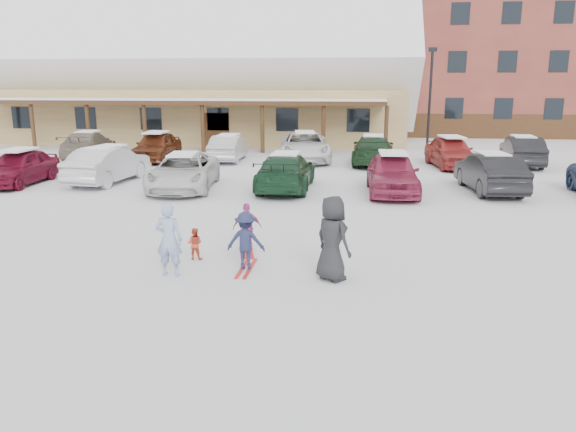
# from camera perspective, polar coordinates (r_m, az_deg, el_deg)

# --- Properties ---
(ground) EXTENTS (160.00, 160.00, 0.00)m
(ground) POSITION_cam_1_polar(r_m,az_deg,el_deg) (12.93, -1.86, -5.31)
(ground) COLOR white
(ground) RESTS_ON ground
(day_lodge) EXTENTS (29.12, 12.50, 10.38)m
(day_lodge) POSITION_cam_1_polar(r_m,az_deg,el_deg) (41.49, -8.56, 13.12)
(day_lodge) COLOR tan
(day_lodge) RESTS_ON ground
(alpine_hotel) EXTENTS (31.48, 14.01, 21.48)m
(alpine_hotel) POSITION_cam_1_polar(r_m,az_deg,el_deg) (51.78, 21.75, 17.61)
(alpine_hotel) COLOR maroon
(alpine_hotel) RESTS_ON ground
(lamp_post) EXTENTS (0.50, 0.25, 6.12)m
(lamp_post) POSITION_cam_1_polar(r_m,az_deg,el_deg) (36.01, 14.24, 12.04)
(lamp_post) COLOR black
(lamp_post) RESTS_ON ground
(conifer_2) EXTENTS (5.28, 5.28, 12.24)m
(conifer_2) POSITION_cam_1_polar(r_m,az_deg,el_deg) (62.83, -24.50, 14.84)
(conifer_2) COLOR black
(conifer_2) RESTS_ON ground
(conifer_3) EXTENTS (3.96, 3.96, 9.18)m
(conifer_3) POSITION_cam_1_polar(r_m,az_deg,el_deg) (56.24, 11.42, 14.30)
(conifer_3) COLOR black
(conifer_3) RESTS_ON ground
(adult_skier) EXTENTS (0.61, 0.41, 1.64)m
(adult_skier) POSITION_cam_1_polar(r_m,az_deg,el_deg) (12.50, -12.00, -2.35)
(adult_skier) COLOR #8A9BC6
(adult_skier) RESTS_ON ground
(toddler_red) EXTENTS (0.40, 0.32, 0.77)m
(toddler_red) POSITION_cam_1_polar(r_m,az_deg,el_deg) (13.64, -9.46, -2.78)
(toddler_red) COLOR #C43E24
(toddler_red) RESTS_ON ground
(child_navy) EXTENTS (0.86, 0.50, 1.33)m
(child_navy) POSITION_cam_1_polar(r_m,az_deg,el_deg) (12.70, -4.32, -2.54)
(child_navy) COLOR #1D2244
(child_navy) RESTS_ON ground
(skis_child_navy) EXTENTS (0.21, 1.40, 0.03)m
(skis_child_navy) POSITION_cam_1_polar(r_m,az_deg,el_deg) (12.90, -4.27, -5.32)
(skis_child_navy) COLOR red
(skis_child_navy) RESTS_ON ground
(child_magenta) EXTENTS (0.77, 0.46, 1.22)m
(child_magenta) POSITION_cam_1_polar(r_m,az_deg,el_deg) (14.08, -4.16, -1.15)
(child_magenta) COLOR #BC348A
(child_magenta) RESTS_ON ground
(skis_child_magenta) EXTENTS (0.52, 1.41, 0.03)m
(skis_child_magenta) POSITION_cam_1_polar(r_m,az_deg,el_deg) (14.25, -4.12, -3.47)
(skis_child_magenta) COLOR red
(skis_child_magenta) RESTS_ON ground
(bystander_dark) EXTENTS (1.06, 1.05, 1.84)m
(bystander_dark) POSITION_cam_1_polar(r_m,az_deg,el_deg) (11.96, 4.52, -2.30)
(bystander_dark) COLOR black
(bystander_dark) RESTS_ON ground
(parked_car_0) EXTENTS (1.78, 4.26, 1.44)m
(parked_car_0) POSITION_cam_1_polar(r_m,az_deg,el_deg) (25.70, -25.63, 4.52)
(parked_car_0) COLOR maroon
(parked_car_0) RESTS_ON ground
(parked_car_1) EXTENTS (2.11, 4.77, 1.52)m
(parked_car_1) POSITION_cam_1_polar(r_m,az_deg,el_deg) (24.77, -17.81, 5.00)
(parked_car_1) COLOR silver
(parked_car_1) RESTS_ON ground
(parked_car_2) EXTENTS (2.86, 5.26, 1.40)m
(parked_car_2) POSITION_cam_1_polar(r_m,az_deg,el_deg) (22.49, -10.57, 4.45)
(parked_car_2) COLOR silver
(parked_car_2) RESTS_ON ground
(parked_car_3) EXTENTS (2.05, 4.95, 1.43)m
(parked_car_3) POSITION_cam_1_polar(r_m,az_deg,el_deg) (22.01, -0.24, 4.53)
(parked_car_3) COLOR #173A22
(parked_car_3) RESTS_ON ground
(parked_car_4) EXTENTS (1.93, 4.61, 1.56)m
(parked_car_4) POSITION_cam_1_polar(r_m,az_deg,el_deg) (21.63, 10.55, 4.31)
(parked_car_4) COLOR #962748
(parked_car_4) RESTS_ON ground
(parked_car_5) EXTENTS (2.00, 4.67, 1.50)m
(parked_car_5) POSITION_cam_1_polar(r_m,az_deg,el_deg) (22.96, 19.83, 4.18)
(parked_car_5) COLOR black
(parked_car_5) RESTS_ON ground
(parked_car_7) EXTENTS (2.84, 5.30, 1.46)m
(parked_car_7) POSITION_cam_1_polar(r_m,az_deg,el_deg) (33.08, -19.61, 6.83)
(parked_car_7) COLOR #7A6C5C
(parked_car_7) RESTS_ON ground
(parked_car_8) EXTENTS (1.89, 4.51, 1.52)m
(parked_car_8) POSITION_cam_1_polar(r_m,az_deg,el_deg) (30.93, -13.22, 6.89)
(parked_car_8) COLOR #5C2713
(parked_car_8) RESTS_ON ground
(parked_car_9) EXTENTS (1.57, 4.24, 1.38)m
(parked_car_9) POSITION_cam_1_polar(r_m,az_deg,el_deg) (30.26, -6.05, 6.90)
(parked_car_9) COLOR #B1B1B5
(parked_car_9) RESTS_ON ground
(parked_car_10) EXTENTS (3.29, 5.86, 1.55)m
(parked_car_10) POSITION_cam_1_polar(r_m,az_deg,el_deg) (30.05, 1.70, 7.08)
(parked_car_10) COLOR white
(parked_car_10) RESTS_ON ground
(parked_car_11) EXTENTS (2.26, 5.15, 1.47)m
(parked_car_11) POSITION_cam_1_polar(r_m,az_deg,el_deg) (29.14, 8.64, 6.65)
(parked_car_11) COLOR #1B381E
(parked_car_11) RESTS_ON ground
(parked_car_12) EXTENTS (2.36, 4.65, 1.52)m
(parked_car_12) POSITION_cam_1_polar(r_m,az_deg,el_deg) (28.97, 16.20, 6.27)
(parked_car_12) COLOR #AA302E
(parked_car_12) RESTS_ON ground
(parked_car_13) EXTENTS (1.93, 4.60, 1.48)m
(parked_car_13) POSITION_cam_1_polar(r_m,az_deg,el_deg) (30.69, 22.68, 6.11)
(parked_car_13) COLOR black
(parked_car_13) RESTS_ON ground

